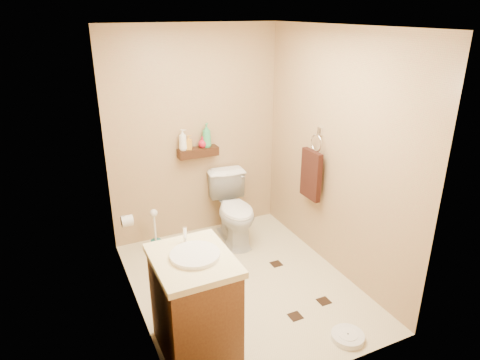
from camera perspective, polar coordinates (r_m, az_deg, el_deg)
ground at (r=4.34m, az=0.31°, el=-13.68°), size 2.50×2.50×0.00m
wall_back at (r=4.88m, az=-6.01°, el=5.98°), size 2.00×0.04×2.40m
wall_front at (r=2.80m, az=11.50°, el=-6.87°), size 2.00×0.04×2.40m
wall_left at (r=3.49m, az=-14.63°, el=-1.18°), size 0.04×2.50×2.40m
wall_right at (r=4.28m, az=12.56°, el=3.28°), size 0.04×2.50×2.40m
ceiling at (r=3.54m, az=0.40°, el=19.84°), size 2.00×2.50×0.02m
wall_shelf at (r=4.86m, az=-5.61°, el=3.71°), size 0.46×0.14×0.10m
floor_accents at (r=4.33m, az=1.41°, el=-13.73°), size 1.21×1.32×0.01m
toilet at (r=4.90m, az=-0.75°, el=-3.95°), size 0.52×0.81×0.78m
vanity at (r=3.41m, az=-6.05°, el=-16.05°), size 0.57×0.70×0.98m
bathroom_scale at (r=3.84m, az=14.16°, el=-19.59°), size 0.28×0.28×0.05m
toilet_brush at (r=4.88m, az=-11.19°, el=-7.36°), size 0.12×0.12×0.51m
towel_ring at (r=4.50m, az=9.51°, el=1.01°), size 0.12×0.30×0.76m
toilet_paper at (r=4.33m, az=-14.83°, el=-5.29°), size 0.12×0.11×0.12m
bottle_a at (r=4.76m, az=-7.64°, el=5.34°), size 0.13×0.13×0.24m
bottle_b at (r=4.78m, az=-6.88°, el=5.02°), size 0.10×0.10×0.16m
bottle_c at (r=4.84m, az=-5.02°, el=5.08°), size 0.14×0.14×0.13m
bottle_d at (r=4.84m, az=-4.48°, el=5.96°), size 0.15×0.15×0.27m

